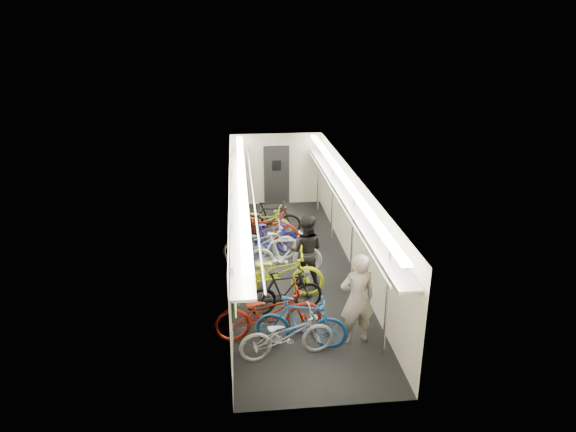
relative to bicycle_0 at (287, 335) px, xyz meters
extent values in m
plane|color=black|center=(0.51, 3.61, -0.46)|extent=(10.00, 10.00, 0.00)
plane|color=white|center=(0.51, 3.61, 1.94)|extent=(10.00, 10.00, 0.00)
plane|color=beige|center=(-0.99, 3.61, 0.74)|extent=(0.00, 10.00, 10.00)
plane|color=beige|center=(2.01, 3.61, 0.74)|extent=(0.00, 10.00, 10.00)
plane|color=beige|center=(0.51, 8.61, 0.74)|extent=(3.00, 0.00, 3.00)
plane|color=beige|center=(0.51, -1.39, 0.74)|extent=(3.00, 0.00, 3.00)
cube|color=black|center=(-0.95, 0.41, 0.79)|extent=(0.06, 1.10, 0.80)
cube|color=#9BDD61|center=(-0.91, 0.41, 0.79)|extent=(0.02, 0.96, 0.66)
cube|color=black|center=(-0.95, 2.61, 0.79)|extent=(0.06, 1.10, 0.80)
cube|color=#9BDD61|center=(-0.91, 2.61, 0.79)|extent=(0.02, 0.96, 0.66)
cube|color=black|center=(-0.95, 4.81, 0.79)|extent=(0.06, 1.10, 0.80)
cube|color=#9BDD61|center=(-0.91, 4.81, 0.79)|extent=(0.02, 0.96, 0.66)
cube|color=black|center=(-0.95, 7.01, 0.79)|extent=(0.06, 1.10, 0.80)
cube|color=#9BDD61|center=(-0.91, 7.01, 0.79)|extent=(0.02, 0.96, 0.66)
cube|color=yellow|center=(-0.94, 1.51, 0.84)|extent=(0.02, 0.22, 0.30)
cube|color=yellow|center=(-0.94, 3.71, 0.84)|extent=(0.02, 0.22, 0.30)
cube|color=yellow|center=(-0.94, 5.91, 0.84)|extent=(0.02, 0.22, 0.30)
cube|color=black|center=(0.51, 8.55, 0.54)|extent=(0.85, 0.08, 2.00)
cube|color=#999BA0|center=(-0.77, 3.61, 1.46)|extent=(0.40, 9.70, 0.05)
cube|color=#999BA0|center=(1.79, 3.61, 1.46)|extent=(0.40, 9.70, 0.05)
cylinder|color=silver|center=(-0.44, 3.61, 1.56)|extent=(0.04, 9.70, 0.04)
cylinder|color=silver|center=(1.46, 3.61, 1.56)|extent=(0.04, 9.70, 0.04)
cube|color=white|center=(-0.69, 3.61, 1.88)|extent=(0.18, 9.60, 0.04)
cube|color=white|center=(1.71, 3.61, 1.88)|extent=(0.18, 9.60, 0.04)
cylinder|color=silver|center=(1.76, -0.19, 0.74)|extent=(0.05, 0.05, 2.38)
cylinder|color=silver|center=(1.76, 2.61, 0.74)|extent=(0.05, 0.05, 2.38)
cylinder|color=silver|center=(1.76, 5.11, 0.74)|extent=(0.05, 0.05, 2.38)
cylinder|color=silver|center=(1.76, 7.61, 0.74)|extent=(0.05, 0.05, 2.38)
imported|color=#A09FA3|center=(0.00, 0.00, 0.00)|extent=(1.84, 0.88, 0.93)
imported|color=navy|center=(0.30, 0.27, 0.06)|extent=(1.82, 0.88, 1.06)
imported|color=maroon|center=(-0.29, 0.65, 0.09)|extent=(2.17, 0.91, 1.11)
imported|color=black|center=(0.12, 1.54, 0.03)|extent=(1.70, 0.71, 0.99)
imported|color=#D2E415|center=(-0.02, 2.28, 0.11)|extent=(2.24, 0.98, 1.14)
imported|color=white|center=(0.26, 3.28, 0.10)|extent=(1.88, 0.56, 1.12)
imported|color=silver|center=(-0.27, 4.13, 0.04)|extent=(1.96, 0.77, 1.01)
imported|color=#181F95|center=(0.01, 4.34, 0.02)|extent=(1.65, 1.09, 0.97)
imported|color=maroon|center=(-0.13, 5.14, 0.07)|extent=(2.16, 1.36, 1.07)
imported|color=black|center=(0.15, 5.77, 0.05)|extent=(1.73, 0.61, 1.02)
imported|color=#CBDE14|center=(-0.11, 5.80, -0.01)|extent=(1.84, 1.27, 0.91)
imported|color=gray|center=(1.37, 0.35, 0.46)|extent=(0.72, 0.52, 1.85)
imported|color=black|center=(0.71, 2.73, 0.41)|extent=(1.00, 0.87, 1.75)
cube|color=#A32A10|center=(1.42, 0.45, 0.82)|extent=(0.29, 0.22, 0.38)
camera|label=1|loc=(-0.79, -7.92, 5.32)|focal=32.00mm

